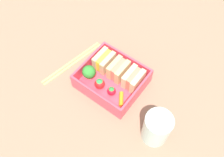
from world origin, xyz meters
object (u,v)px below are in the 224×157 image
object	(u,v)px
strawberry_left	(100,84)
sandwich_center_left	(118,70)
chopstick_pair	(72,62)
drinking_glass	(157,128)
sandwich_center	(133,79)
strawberry_far_left	(111,91)
sandwich_left	(104,61)
carrot_stick_far_left	(121,99)
broccoli_floret	(89,72)

from	to	relation	value
strawberry_left	sandwich_center_left	bearing A→B (deg)	75.18
chopstick_pair	drinking_glass	bearing A→B (deg)	-7.92
sandwich_center	strawberry_far_left	xyz separation A→B (cm)	(-2.82, -6.11, -1.01)
sandwich_left	sandwich_center	distance (cm)	10.01
carrot_stick_far_left	strawberry_left	bearing A→B (deg)	-178.84
broccoli_floret	sandwich_center_left	bearing A→B (deg)	44.83
sandwich_center_left	strawberry_far_left	bearing A→B (deg)	-70.35
sandwich_left	sandwich_center	size ratio (longest dim) A/B	1.00
strawberry_left	chopstick_pair	xyz separation A→B (cm)	(-12.18, 1.96, -2.40)
broccoli_floret	chopstick_pair	xyz separation A→B (cm)	(-8.06, 1.39, -3.70)
sandwich_left	chopstick_pair	xyz separation A→B (cm)	(-8.84, -4.36, -3.18)
chopstick_pair	carrot_stick_far_left	bearing A→B (deg)	-5.36
strawberry_left	drinking_glass	distance (cm)	19.35
sandwich_left	chopstick_pair	bearing A→B (deg)	-153.75
sandwich_left	sandwich_center_left	distance (cm)	5.00
strawberry_left	broccoli_floret	bearing A→B (deg)	172.22
sandwich_center_left	chopstick_pair	xyz separation A→B (cm)	(-13.85, -4.36, -3.18)
sandwich_center_left	strawberry_far_left	world-z (taller)	sandwich_center_left
strawberry_far_left	drinking_glass	bearing A→B (deg)	-9.69
sandwich_center	chopstick_pair	distance (cm)	19.61
chopstick_pair	sandwich_center	bearing A→B (deg)	13.03
sandwich_center_left	broccoli_floret	world-z (taller)	broccoli_floret
sandwich_left	sandwich_center_left	bearing A→B (deg)	0.00
carrot_stick_far_left	strawberry_far_left	bearing A→B (deg)	178.91
carrot_stick_far_left	drinking_glass	size ratio (longest dim) A/B	0.42
sandwich_center_left	strawberry_far_left	xyz separation A→B (cm)	(2.18, -6.11, -1.01)
carrot_stick_far_left	chopstick_pair	bearing A→B (deg)	174.64
strawberry_far_left	drinking_glass	distance (cm)	15.63
sandwich_left	drinking_glass	distance (cm)	24.09
chopstick_pair	drinking_glass	xyz separation A→B (cm)	(31.28, -4.35, 4.41)
chopstick_pair	sandwich_left	bearing A→B (deg)	26.25
sandwich_left	strawberry_left	distance (cm)	7.18
broccoli_floret	strawberry_far_left	xyz separation A→B (cm)	(7.97, -0.36, -1.52)
sandwich_center_left	broccoli_floret	size ratio (longest dim) A/B	1.23
strawberry_left	drinking_glass	xyz separation A→B (cm)	(19.10, -2.40, 2.01)
strawberry_left	strawberry_far_left	size ratio (longest dim) A/B	1.15
broccoli_floret	carrot_stick_far_left	bearing A→B (deg)	-2.13
broccoli_floret	carrot_stick_far_left	world-z (taller)	broccoli_floret
sandwich_center	drinking_glass	distance (cm)	15.22
sandwich_center	strawberry_far_left	size ratio (longest dim) A/B	1.97
sandwich_center_left	drinking_glass	world-z (taller)	drinking_glass
sandwich_center_left	chopstick_pair	distance (cm)	14.86
sandwich_left	broccoli_floret	distance (cm)	5.83
sandwich_left	strawberry_far_left	xyz separation A→B (cm)	(7.18, -6.11, -1.01)
strawberry_left	drinking_glass	bearing A→B (deg)	-7.15
sandwich_center_left	strawberry_left	xyz separation A→B (cm)	(-1.67, -6.32, -0.78)
sandwich_center_left	strawberry_left	distance (cm)	6.58
strawberry_far_left	carrot_stick_far_left	size ratio (longest dim) A/B	0.76
sandwich_center	carrot_stick_far_left	distance (cm)	6.43
sandwich_left	drinking_glass	bearing A→B (deg)	-21.23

